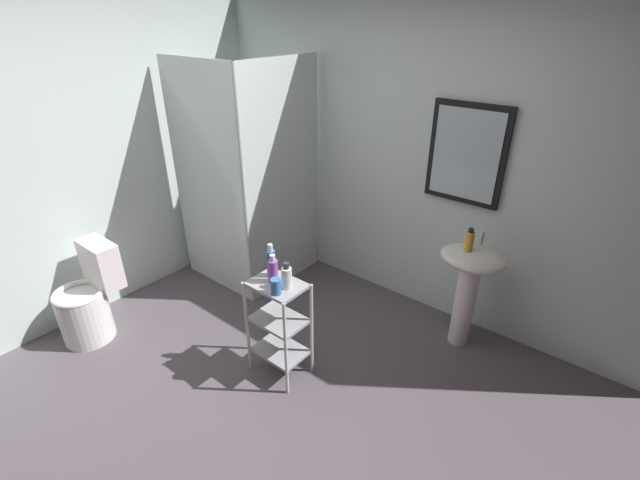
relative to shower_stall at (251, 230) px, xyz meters
The scene contains 13 objects.
ground_plane 1.77m from the shower_stall, 46.10° to the right, with size 4.20×4.20×0.02m, color #554C52.
wall_back 1.56m from the shower_stall, 27.66° to the left, with size 4.20×0.14×2.50m.
wall_left 1.60m from the shower_stall, 118.64° to the right, with size 0.10×4.20×2.50m, color silver.
shower_stall is the anchor object (origin of this frame).
pedestal_sink 2.01m from the shower_stall, ahead, with size 0.46×0.37×0.81m.
sink_faucet 2.07m from the shower_stall, 11.75° to the left, with size 0.03×0.03×0.10m, color silver.
toilet 1.48m from the shower_stall, 101.77° to the right, with size 0.37×0.49×0.76m.
storage_cart 1.39m from the shower_stall, 35.61° to the right, with size 0.38×0.28×0.74m.
hand_soap_bottle 2.01m from the shower_stall, ahead, with size 0.06×0.06×0.17m.
lotion_bottle_white 1.49m from the shower_stall, 33.46° to the right, with size 0.07×0.07×0.18m.
shampoo_bottle_blue 1.34m from the shower_stall, 36.26° to the right, with size 0.06×0.06×0.24m.
conditioner_bottle_purple 1.40m from the shower_stall, 36.26° to the right, with size 0.06×0.06×0.20m.
rinse_cup 1.53m from the shower_stall, 36.53° to the right, with size 0.07×0.07×0.10m, color #3870B2.
Camera 1 is at (1.65, -1.25, 2.30)m, focal length 24.60 mm.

